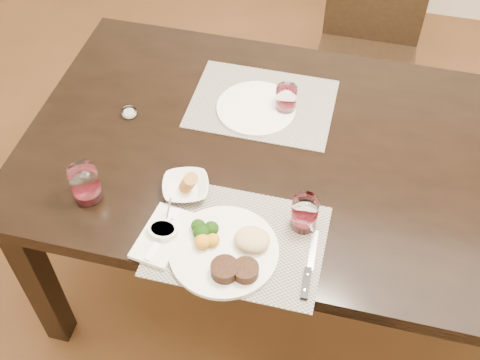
% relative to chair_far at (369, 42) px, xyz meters
% --- Properties ---
extents(ground_plane, '(4.50, 4.50, 0.00)m').
position_rel_chair_far_xyz_m(ground_plane, '(0.00, -0.93, -0.50)').
color(ground_plane, '#402914').
rests_on(ground_plane, ground).
extents(dining_table, '(2.00, 1.00, 0.75)m').
position_rel_chair_far_xyz_m(dining_table, '(0.00, -0.93, 0.16)').
color(dining_table, black).
rests_on(dining_table, ground).
extents(chair_far, '(0.42, 0.42, 0.90)m').
position_rel_chair_far_xyz_m(chair_far, '(0.00, 0.00, 0.00)').
color(chair_far, black).
rests_on(chair_far, ground).
extents(placemat_near, '(0.46, 0.34, 0.00)m').
position_rel_chair_far_xyz_m(placemat_near, '(-0.25, -1.30, 0.25)').
color(placemat_near, gray).
rests_on(placemat_near, dining_table).
extents(placemat_far, '(0.46, 0.34, 0.00)m').
position_rel_chair_far_xyz_m(placemat_far, '(-0.31, -0.76, 0.25)').
color(placemat_far, gray).
rests_on(placemat_far, dining_table).
extents(dinner_plate, '(0.29, 0.29, 0.05)m').
position_rel_chair_far_xyz_m(dinner_plate, '(-0.27, -1.35, 0.27)').
color(dinner_plate, white).
rests_on(dinner_plate, placemat_near).
extents(napkin_fork, '(0.13, 0.20, 0.02)m').
position_rel_chair_far_xyz_m(napkin_fork, '(-0.45, -1.34, 0.26)').
color(napkin_fork, white).
rests_on(napkin_fork, placemat_near).
extents(steak_knife, '(0.02, 0.22, 0.01)m').
position_rel_chair_far_xyz_m(steak_knife, '(-0.05, -1.37, 0.26)').
color(steak_knife, white).
rests_on(steak_knife, placemat_near).
extents(cracker_bowl, '(0.17, 0.17, 0.06)m').
position_rel_chair_far_xyz_m(cracker_bowl, '(-0.44, -1.17, 0.27)').
color(cracker_bowl, white).
rests_on(cracker_bowl, placemat_near).
extents(sauce_ramekin, '(0.08, 0.12, 0.06)m').
position_rel_chair_far_xyz_m(sauce_ramekin, '(-0.45, -1.34, 0.27)').
color(sauce_ramekin, white).
rests_on(sauce_ramekin, placemat_near).
extents(wine_glass_near, '(0.07, 0.07, 0.10)m').
position_rel_chair_far_xyz_m(wine_glass_near, '(-0.09, -1.21, 0.29)').
color(wine_glass_near, white).
rests_on(wine_glass_near, placemat_near).
extents(far_plate, '(0.26, 0.26, 0.01)m').
position_rel_chair_far_xyz_m(far_plate, '(-0.32, -0.79, 0.26)').
color(far_plate, white).
rests_on(far_plate, placemat_far).
extents(wine_glass_far, '(0.07, 0.07, 0.09)m').
position_rel_chair_far_xyz_m(wine_glass_far, '(-0.23, -0.77, 0.29)').
color(wine_glass_far, white).
rests_on(wine_glass_far, placemat_far).
extents(wine_glass_side, '(0.08, 0.08, 0.11)m').
position_rel_chair_far_xyz_m(wine_glass_side, '(-0.70, -1.26, 0.30)').
color(wine_glass_side, white).
rests_on(wine_glass_side, dining_table).
extents(salt_cellar, '(0.05, 0.05, 0.02)m').
position_rel_chair_far_xyz_m(salt_cellar, '(-0.71, -0.91, 0.26)').
color(salt_cellar, white).
rests_on(salt_cellar, dining_table).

